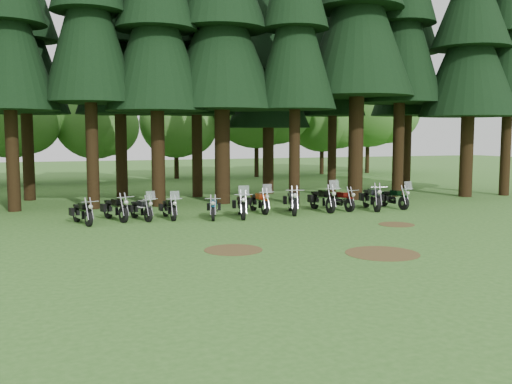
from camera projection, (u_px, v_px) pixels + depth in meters
ground at (296, 233)px, 20.30m from camera, size 120.00×120.00×0.00m
pine_front_4 at (155, 2)px, 27.02m from camera, size 4.95×4.95×16.33m
pine_front_5 at (221, 2)px, 28.14m from camera, size 5.81×5.81×16.72m
pine_front_6 at (295, 1)px, 27.95m from camera, size 4.15×4.15×16.75m
pine_front_9 at (471, 25)px, 31.38m from camera, size 5.44×5.44×15.89m
pine_front_10 at (512, 8)px, 31.96m from camera, size 4.25×4.25×17.69m
pine_back_1 at (23, 15)px, 29.60m from camera, size 4.52×4.52×16.22m
pine_back_2 at (118, 20)px, 31.30m from camera, size 4.85×4.85×16.30m
pine_back_3 at (196, 21)px, 31.30m from camera, size 4.35×4.35×16.20m
pine_back_4 at (268, 53)px, 33.22m from camera, size 4.94×4.94×13.78m
pine_back_5 at (334, 29)px, 34.07m from camera, size 3.94×3.94×16.33m
pine_back_6 at (409, 32)px, 35.79m from camera, size 4.59×4.59×16.58m
decid_2 at (14, 113)px, 39.44m from camera, size 6.72×6.53×8.40m
decid_3 at (99, 121)px, 41.75m from camera, size 6.12×5.95×7.65m
decid_4 at (180, 123)px, 45.01m from camera, size 5.93×5.76×7.41m
decid_5 at (262, 101)px, 46.53m from camera, size 8.45×8.21×10.56m
decid_6 at (327, 115)px, 50.07m from camera, size 7.06×6.86×8.82m
decid_7 at (373, 104)px, 51.36m from camera, size 8.44×8.20×10.55m
dirt_patch_0 at (233, 250)px, 17.41m from camera, size 1.80×1.80×0.01m
dirt_patch_1 at (396, 224)px, 22.29m from camera, size 1.40×1.40×0.01m
dirt_patch_2 at (382, 253)px, 16.90m from camera, size 2.20×2.20×0.01m
motorcycle_0 at (82, 213)px, 22.38m from camera, size 0.67×2.01×0.84m
motorcycle_1 at (115, 209)px, 23.31m from camera, size 0.79×2.15×0.90m
motorcycle_2 at (141, 210)px, 23.45m from camera, size 0.77×2.02×1.28m
motorcycle_3 at (169, 209)px, 23.78m from camera, size 0.39×2.00×1.26m
motorcycle_4 at (214, 209)px, 23.87m from camera, size 0.70×1.93×0.80m
motorcycle_5 at (241, 206)px, 24.16m from camera, size 0.82×2.31×1.46m
motorcycle_6 at (259, 202)px, 25.67m from camera, size 0.41×2.18×1.38m
motorcycle_7 at (292, 202)px, 25.40m from camera, size 0.88×2.34×0.98m
motorcycle_8 at (322, 200)px, 26.19m from camera, size 0.45×2.41×1.52m
motorcycle_9 at (340, 201)px, 26.51m from camera, size 0.43×2.10×0.86m
motorcycle_10 at (371, 199)px, 26.70m from camera, size 0.75×2.40×0.99m
motorcycle_11 at (393, 199)px, 27.21m from camera, size 0.52×2.17×1.36m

